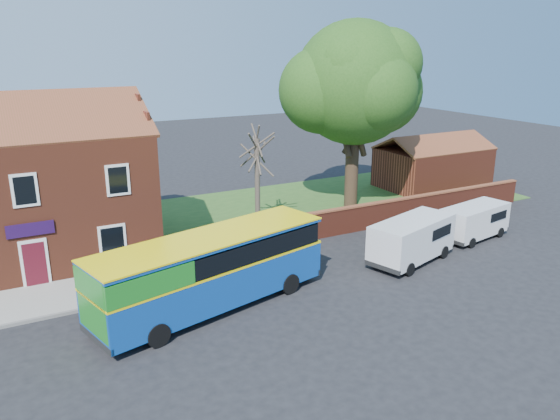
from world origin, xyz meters
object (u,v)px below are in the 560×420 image
van_near (412,238)px  van_far (475,220)px  bus (205,270)px  large_tree (354,87)px

van_near → van_far: size_ratio=1.17×
van_near → bus: bearing=163.7°
bus → van_far: bearing=-10.5°
bus → large_tree: bearing=20.6°
van_near → van_far: van_near is taller
bus → large_tree: (14.25, 9.93, 6.24)m
bus → van_far: (16.67, 1.10, -0.72)m
bus → large_tree: 18.46m
bus → van_near: bearing=-13.8°
large_tree → bus: bearing=-145.1°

